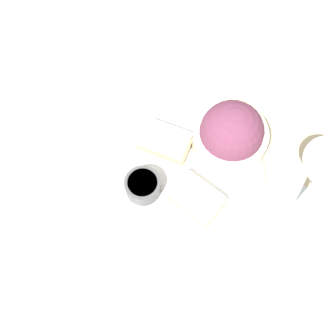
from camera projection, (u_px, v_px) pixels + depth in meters
ground_plane at (168, 176)px, 0.71m from camera, size 4.00×4.00×0.00m
dinner_plate at (168, 174)px, 0.70m from camera, size 0.32×0.32×0.01m
salad_bowl at (230, 136)px, 0.67m from camera, size 0.12×0.12×0.11m
sauce_ramekin at (143, 185)px, 0.67m from camera, size 0.06×0.06×0.03m
cheese_toast_near at (165, 141)px, 0.70m from camera, size 0.10×0.08×0.03m
cheese_toast_far at (196, 198)px, 0.66m from camera, size 0.08×0.06×0.03m
wine_glass at (321, 177)px, 0.57m from camera, size 0.08×0.08×0.17m
fork at (241, 55)px, 0.80m from camera, size 0.07×0.16×0.01m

